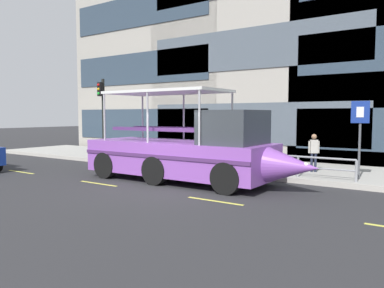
# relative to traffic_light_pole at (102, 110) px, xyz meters

# --- Properties ---
(ground_plane) EXTENTS (120.00, 120.00, 0.00)m
(ground_plane) POSITION_rel_traffic_light_pole_xyz_m (7.39, -3.82, -2.68)
(ground_plane) COLOR #2B2B2D
(sidewalk) EXTENTS (32.00, 4.80, 0.18)m
(sidewalk) POSITION_rel_traffic_light_pole_xyz_m (7.39, 1.78, -2.59)
(sidewalk) COLOR #A8A59E
(sidewalk) RESTS_ON ground_plane
(curb_edge) EXTENTS (32.00, 0.18, 0.18)m
(curb_edge) POSITION_rel_traffic_light_pole_xyz_m (7.39, -0.71, -2.59)
(curb_edge) COLOR #B2ADA3
(curb_edge) RESTS_ON ground_plane
(lane_centreline) EXTENTS (25.80, 0.12, 0.01)m
(lane_centreline) POSITION_rel_traffic_light_pole_xyz_m (7.39, -4.78, -2.68)
(lane_centreline) COLOR #DBD64C
(lane_centreline) RESTS_ON ground_plane
(curb_guardrail) EXTENTS (12.03, 0.09, 0.77)m
(curb_guardrail) POSITION_rel_traffic_light_pole_xyz_m (6.67, -0.37, -1.98)
(curb_guardrail) COLOR gray
(curb_guardrail) RESTS_ON sidewalk
(traffic_light_pole) EXTENTS (0.24, 0.46, 4.13)m
(traffic_light_pole) POSITION_rel_traffic_light_pole_xyz_m (0.00, 0.00, 0.00)
(traffic_light_pole) COLOR black
(traffic_light_pole) RESTS_ON sidewalk
(parking_sign) EXTENTS (0.60, 0.12, 2.72)m
(parking_sign) POSITION_rel_traffic_light_pole_xyz_m (12.58, 0.28, -0.65)
(parking_sign) COLOR #4C4F54
(parking_sign) RESTS_ON sidewalk
(leaned_bicycle) EXTENTS (1.74, 0.46, 0.96)m
(leaned_bicycle) POSITION_rel_traffic_light_pole_xyz_m (0.83, -0.10, -2.12)
(leaned_bicycle) COLOR black
(leaned_bicycle) RESTS_ON sidewalk
(duck_tour_boat) EXTENTS (8.80, 2.54, 3.32)m
(duck_tour_boat) POSITION_rel_traffic_light_pole_xyz_m (7.50, -2.71, -1.58)
(duck_tour_boat) COLOR purple
(duck_tour_boat) RESTS_ON ground_plane
(pedestrian_near_bow) EXTENTS (0.38, 0.29, 1.50)m
(pedestrian_near_bow) POSITION_rel_traffic_light_pole_xyz_m (10.77, 1.12, -1.60)
(pedestrian_near_bow) COLOR #1E2338
(pedestrian_near_bow) RESTS_ON sidewalk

